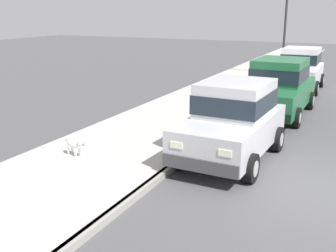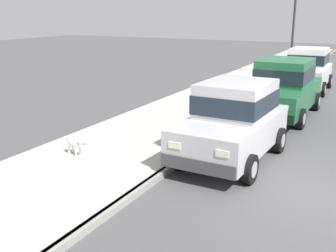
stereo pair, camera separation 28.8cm
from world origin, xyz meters
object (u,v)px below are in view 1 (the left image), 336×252
at_px(dog_white, 75,144).
at_px(street_lamp, 285,22).
at_px(car_white_hatchback, 300,68).
at_px(car_silver_hatchback, 233,120).
at_px(car_green_sedan, 279,87).

xyz_separation_m(dog_white, street_lamp, (1.98, 14.99, 2.48)).
bearing_deg(car_white_hatchback, dog_white, -105.53).
bearing_deg(street_lamp, car_silver_hatchback, -84.24).
bearing_deg(car_green_sedan, car_silver_hatchback, -91.28).
relative_size(car_white_hatchback, dog_white, 5.13).
distance_m(car_green_sedan, street_lamp, 8.55).
relative_size(car_silver_hatchback, street_lamp, 0.87).
xyz_separation_m(car_silver_hatchback, street_lamp, (-1.32, 13.14, 1.93)).
distance_m(dog_white, street_lamp, 15.32).
distance_m(car_white_hatchback, street_lamp, 3.82).
bearing_deg(car_silver_hatchback, street_lamp, 95.76).
height_order(car_green_sedan, street_lamp, street_lamp).
relative_size(car_green_sedan, dog_white, 6.22).
relative_size(car_silver_hatchback, dog_white, 5.19).
bearing_deg(dog_white, car_white_hatchback, 74.47).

